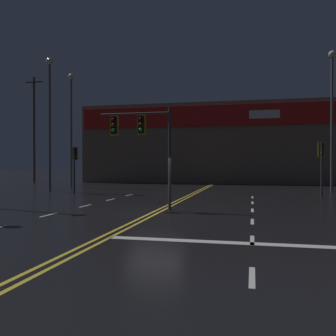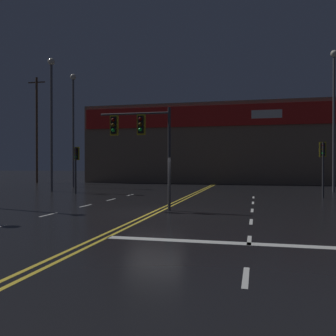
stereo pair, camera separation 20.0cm
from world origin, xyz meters
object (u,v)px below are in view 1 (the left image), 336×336
object	(u,v)px
traffic_signal_corner_northwest	(75,159)
traffic_signal_corner_northeast	(321,157)
streetlight_far_median	(71,116)
streetlight_near_left	(332,104)
streetlight_near_right	(50,108)
traffic_signal_median	(140,133)

from	to	relation	value
traffic_signal_corner_northwest	traffic_signal_corner_northeast	bearing A→B (deg)	1.91
traffic_signal_corner_northwest	traffic_signal_corner_northeast	world-z (taller)	traffic_signal_corner_northeast
traffic_signal_corner_northwest	streetlight_far_median	bearing A→B (deg)	119.03
streetlight_near_left	streetlight_near_right	distance (m)	22.57
traffic_signal_corner_northwest	streetlight_near_left	distance (m)	20.52
streetlight_near_left	streetlight_far_median	xyz separation A→B (m)	(-23.20, 1.29, -0.15)
traffic_signal_corner_northeast	streetlight_near_left	size ratio (longest dim) A/B	0.33
traffic_signal_corner_northwest	streetlight_near_left	bearing A→B (deg)	17.78
streetlight_near_left	streetlight_near_right	bearing A→B (deg)	-168.66
traffic_signal_corner_northeast	streetlight_near_left	distance (m)	7.21
traffic_signal_median	traffic_signal_corner_northwest	bearing A→B (deg)	132.29
traffic_signal_corner_northeast	streetlight_far_median	bearing A→B (deg)	162.37
streetlight_near_left	traffic_signal_corner_northwest	bearing A→B (deg)	-162.22
traffic_signal_corner_northwest	streetlight_far_median	world-z (taller)	streetlight_far_median
traffic_signal_corner_northeast	streetlight_near_left	bearing A→B (deg)	72.96
streetlight_near_left	traffic_signal_median	bearing A→B (deg)	-128.16
traffic_signal_corner_northwest	traffic_signal_corner_northeast	size ratio (longest dim) A/B	0.95
streetlight_near_right	streetlight_far_median	distance (m)	5.83
streetlight_near_right	streetlight_far_median	size ratio (longest dim) A/B	0.99
traffic_signal_corner_northeast	streetlight_far_median	distance (m)	22.93
traffic_signal_corner_northeast	streetlight_near_right	world-z (taller)	streetlight_near_right
streetlight_near_left	streetlight_near_right	size ratio (longest dim) A/B	1.04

